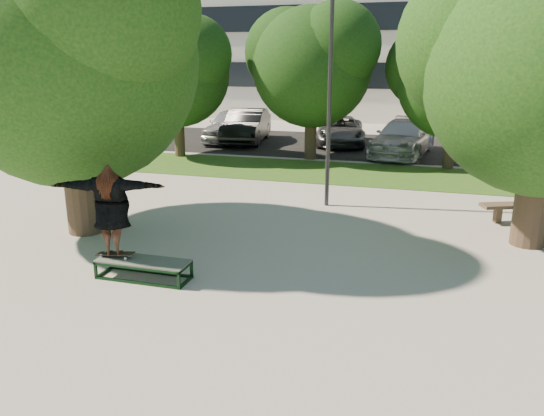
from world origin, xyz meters
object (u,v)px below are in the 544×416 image
(car_silver_b, at_px, (403,138))
(car_dark, at_px, (246,126))
(lamppost, at_px, (330,94))
(bench, at_px, (542,206))
(grind_box, at_px, (144,269))
(bystander, at_px, (107,192))
(car_grey, at_px, (341,131))
(tree_left, at_px, (67,43))
(car_silver_a, at_px, (232,125))

(car_silver_b, bearing_deg, car_dark, 178.48)
(lamppost, relative_size, bench, 1.93)
(grind_box, height_order, car_silver_b, car_silver_b)
(grind_box, height_order, bench, bench)
(bystander, xyz_separation_m, car_silver_b, (6.57, 12.48, -0.14))
(car_dark, xyz_separation_m, car_grey, (4.60, 0.68, -0.15))
(grind_box, height_order, car_dark, car_dark)
(bench, bearing_deg, bystander, 176.12)
(tree_left, distance_m, bystander, 3.58)
(car_grey, bearing_deg, lamppost, -92.44)
(bench, distance_m, car_dark, 15.62)
(tree_left, relative_size, car_grey, 1.47)
(bystander, bearing_deg, car_silver_a, 65.17)
(tree_left, relative_size, bystander, 4.01)
(bystander, relative_size, bench, 0.56)
(bench, distance_m, car_grey, 13.15)
(bench, distance_m, car_silver_a, 16.29)
(tree_left, relative_size, grind_box, 3.95)
(car_grey, bearing_deg, tree_left, -114.12)
(lamppost, xyz_separation_m, bystander, (-4.90, -3.48, -2.26))
(car_silver_a, xyz_separation_m, car_silver_b, (8.46, -1.55, -0.07))
(tree_left, height_order, car_silver_b, tree_left)
(bench, bearing_deg, car_silver_a, 117.44)
(car_dark, relative_size, car_grey, 1.03)
(car_silver_a, bearing_deg, grind_box, -77.92)
(bench, xyz_separation_m, car_silver_a, (-12.43, 10.52, 0.40))
(bystander, bearing_deg, car_dark, 61.98)
(grind_box, height_order, car_silver_a, car_silver_a)
(tree_left, bearing_deg, bench, 19.83)
(tree_left, xyz_separation_m, car_silver_a, (-1.51, 14.46, -3.60))
(bench, bearing_deg, car_dark, 115.82)
(car_silver_a, bearing_deg, car_dark, -9.46)
(tree_left, height_order, bench, tree_left)
(bench, bearing_deg, tree_left, 177.49)
(grind_box, xyz_separation_m, car_silver_b, (4.08, 15.17, 0.56))
(grind_box, distance_m, bench, 10.16)
(lamppost, height_order, bystander, lamppost)
(tree_left, bearing_deg, lamppost, 36.42)
(lamppost, xyz_separation_m, bench, (5.63, 0.03, -2.73))
(lamppost, bearing_deg, grind_box, -111.34)
(bystander, height_order, bench, bystander)
(car_silver_a, relative_size, car_dark, 0.97)
(car_silver_a, distance_m, car_grey, 5.43)
(tree_left, distance_m, grind_box, 5.60)
(lamppost, distance_m, grind_box, 7.26)
(lamppost, bearing_deg, bystander, -144.62)
(lamppost, relative_size, car_dark, 1.23)
(lamppost, bearing_deg, car_silver_b, 79.51)
(tree_left, distance_m, car_silver_b, 15.11)
(car_silver_a, distance_m, car_silver_b, 8.61)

